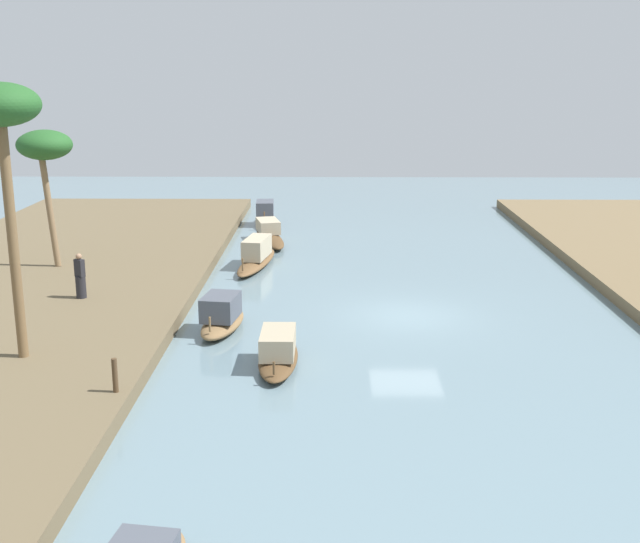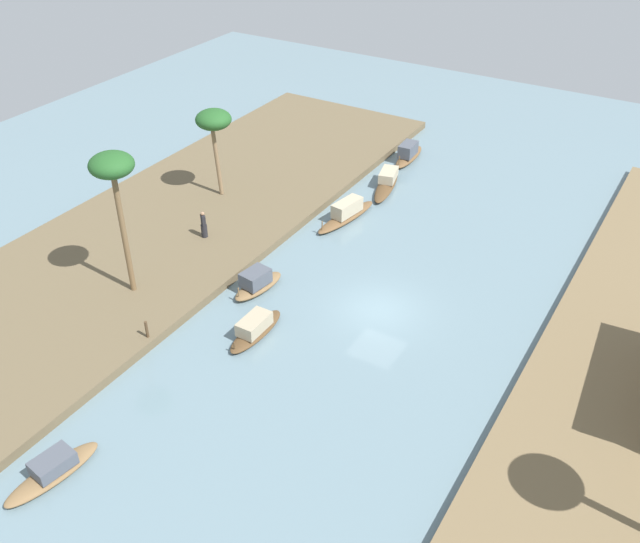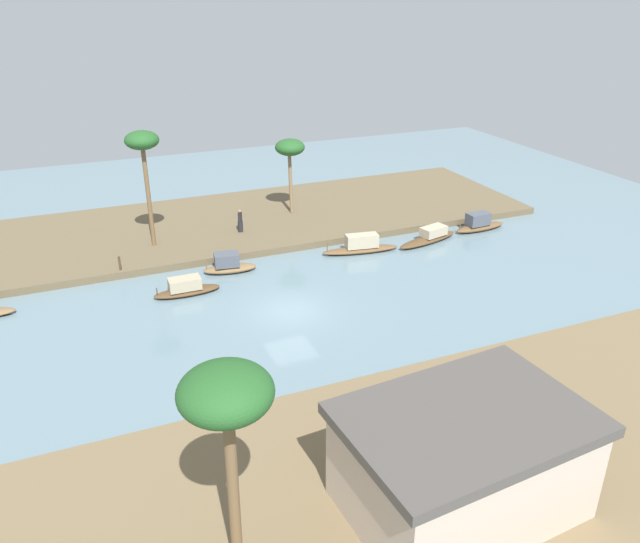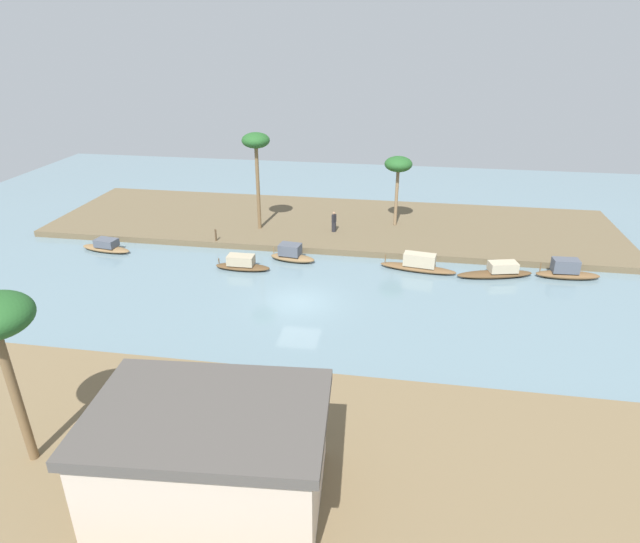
% 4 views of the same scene
% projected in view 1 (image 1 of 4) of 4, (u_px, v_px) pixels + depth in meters
% --- Properties ---
extents(river_water, '(74.76, 74.76, 0.00)m').
position_uv_depth(river_water, '(407.00, 316.00, 28.07)').
color(river_water, slate).
rests_on(river_water, ground).
extents(riverbank_left, '(46.24, 13.00, 0.47)m').
position_uv_depth(riverbank_left, '(3.00, 308.00, 28.20)').
color(riverbank_left, brown).
rests_on(riverbank_left, ground).
extents(sampan_open_hull, '(3.41, 1.60, 1.26)m').
position_uv_depth(sampan_open_hull, '(222.00, 317.00, 26.32)').
color(sampan_open_hull, brown).
rests_on(sampan_open_hull, river_water).
extents(sampan_foreground, '(3.84, 1.15, 1.04)m').
position_uv_depth(sampan_foreground, '(278.00, 352.00, 23.34)').
color(sampan_foreground, brown).
rests_on(sampan_foreground, river_water).
extents(sampan_upstream_small, '(4.20, 1.27, 1.36)m').
position_uv_depth(sampan_upstream_small, '(265.00, 216.00, 44.45)').
color(sampan_upstream_small, brown).
rests_on(sampan_upstream_small, river_water).
extents(sampan_midstream, '(5.32, 1.85, 1.28)m').
position_uv_depth(sampan_midstream, '(257.00, 256.00, 35.01)').
color(sampan_midstream, brown).
rests_on(sampan_midstream, river_water).
extents(sampan_near_left_bank, '(5.27, 2.28, 1.06)m').
position_uv_depth(sampan_near_left_bank, '(269.00, 234.00, 40.08)').
color(sampan_near_left_bank, brown).
rests_on(sampan_near_left_bank, river_water).
extents(person_on_near_bank, '(0.50, 0.50, 1.63)m').
position_uv_depth(person_on_near_bank, '(80.00, 280.00, 28.46)').
color(person_on_near_bank, '#232328').
rests_on(person_on_near_bank, riverbank_left).
extents(mooring_post, '(0.14, 0.14, 0.90)m').
position_uv_depth(mooring_post, '(115.00, 375.00, 20.16)').
color(mooring_post, '#4C3823').
rests_on(mooring_post, riverbank_left).
extents(palm_tree_left_near, '(2.20, 2.20, 5.61)m').
position_uv_depth(palm_tree_left_near, '(45.00, 148.00, 32.06)').
color(palm_tree_left_near, '#7F6647').
rests_on(palm_tree_left_near, riverbank_left).
extents(palm_tree_left_far, '(2.14, 2.14, 7.63)m').
position_uv_depth(palm_tree_left_far, '(1.00, 117.00, 21.14)').
color(palm_tree_left_far, brown).
rests_on(palm_tree_left_far, riverbank_left).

